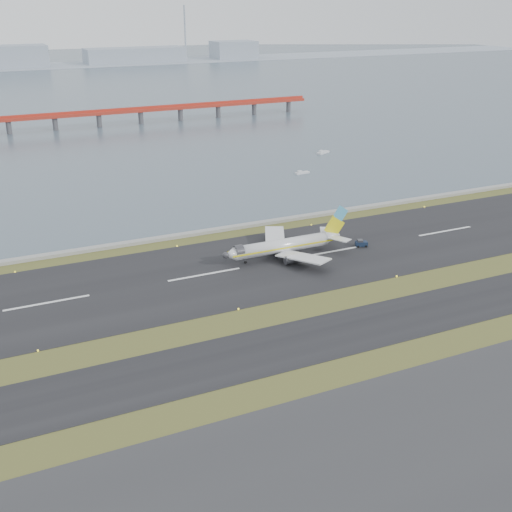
% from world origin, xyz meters
% --- Properties ---
extents(ground, '(1000.00, 1000.00, 0.00)m').
position_xyz_m(ground, '(0.00, 0.00, 0.00)').
color(ground, '#394D1B').
rests_on(ground, ground).
extents(apron_strip, '(1000.00, 50.00, 0.10)m').
position_xyz_m(apron_strip, '(0.00, -55.00, 0.05)').
color(apron_strip, '#2E2D30').
rests_on(apron_strip, ground).
extents(taxiway_strip, '(1000.00, 18.00, 0.10)m').
position_xyz_m(taxiway_strip, '(0.00, -12.00, 0.05)').
color(taxiway_strip, black).
rests_on(taxiway_strip, ground).
extents(runway_strip, '(1000.00, 45.00, 0.10)m').
position_xyz_m(runway_strip, '(0.00, 30.00, 0.05)').
color(runway_strip, black).
rests_on(runway_strip, ground).
extents(seawall, '(1000.00, 2.50, 1.00)m').
position_xyz_m(seawall, '(0.00, 60.00, 0.50)').
color(seawall, gray).
rests_on(seawall, ground).
extents(bay_water, '(1400.00, 800.00, 1.30)m').
position_xyz_m(bay_water, '(0.00, 460.00, 0.00)').
color(bay_water, '#414E5D').
rests_on(bay_water, ground).
extents(red_pier, '(260.00, 5.00, 10.20)m').
position_xyz_m(red_pier, '(20.00, 250.00, 7.28)').
color(red_pier, '#AE2C1D').
rests_on(red_pier, ground).
extents(far_shoreline, '(1400.00, 80.00, 60.50)m').
position_xyz_m(far_shoreline, '(13.62, 620.00, 6.07)').
color(far_shoreline, '#94A0AF').
rests_on(far_shoreline, ground).
extents(airliner, '(38.52, 32.89, 12.80)m').
position_xyz_m(airliner, '(25.38, 32.30, 3.46)').
color(airliner, silver).
rests_on(airliner, ground).
extents(pushback_tug, '(3.86, 2.93, 2.19)m').
position_xyz_m(pushback_tug, '(48.83, 29.94, 1.06)').
color(pushback_tug, '#131F35').
rests_on(pushback_tug, ground).
extents(workboat_near, '(6.27, 2.40, 1.49)m').
position_xyz_m(workboat_near, '(73.43, 110.72, 0.47)').
color(workboat_near, silver).
rests_on(workboat_near, ground).
extents(workboat_far, '(7.46, 4.91, 1.74)m').
position_xyz_m(workboat_far, '(100.24, 139.22, 0.55)').
color(workboat_far, silver).
rests_on(workboat_far, ground).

